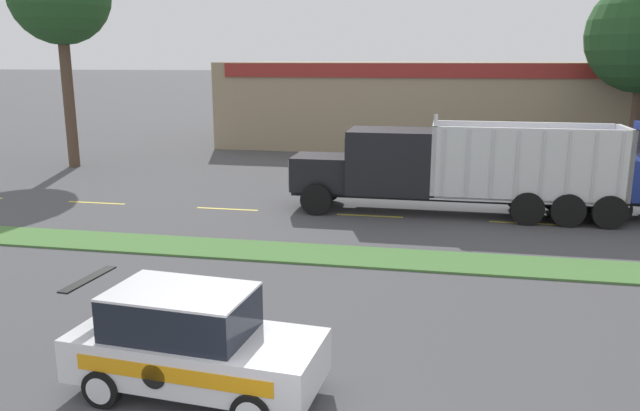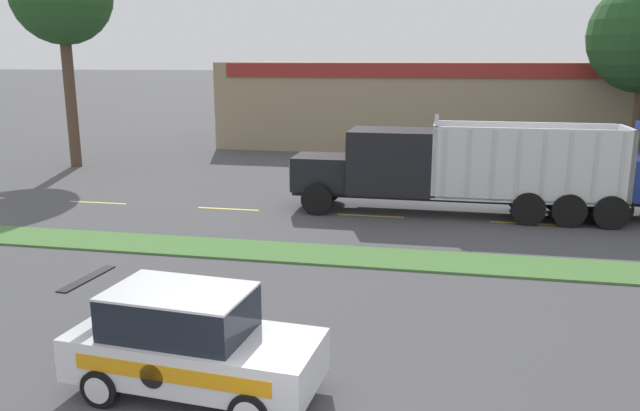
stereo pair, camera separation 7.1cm
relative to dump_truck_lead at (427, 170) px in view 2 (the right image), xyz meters
The scene contains 8 objects.
grass_verge 6.23m from the dump_truck_lead, 104.26° to the right, with size 120.00×1.84×0.06m, color #477538.
centre_line_2 12.87m from the dump_truck_lead, behind, with size 2.40×0.14×0.01m, color yellow.
centre_line_3 7.56m from the dump_truck_lead, behind, with size 2.40×0.14×0.01m, color yellow.
centre_line_4 2.66m from the dump_truck_lead, 154.51° to the right, with size 2.40×0.14×0.01m, color yellow.
centre_line_5 3.92m from the dump_truck_lead, 14.90° to the right, with size 2.40×0.14×0.01m, color yellow.
dump_truck_lead is the anchor object (origin of this frame).
rally_car 14.13m from the dump_truck_lead, 104.12° to the right, with size 4.33×2.11×1.85m.
store_building_backdrop 20.67m from the dump_truck_lead, 78.00° to the left, with size 35.56×12.10×5.32m.
Camera 2 is at (2.05, -6.70, 5.52)m, focal length 35.00 mm.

